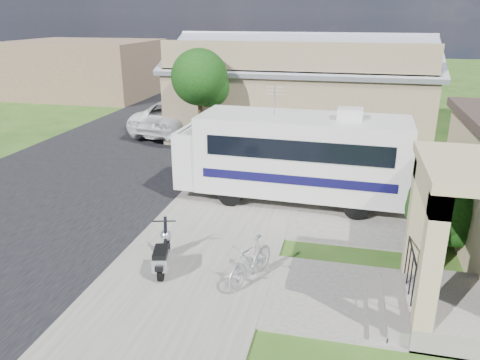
% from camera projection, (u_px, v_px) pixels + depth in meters
% --- Properties ---
extents(ground, '(120.00, 120.00, 0.00)m').
position_uv_depth(ground, '(237.00, 262.00, 11.80)').
color(ground, '#224312').
extents(street_slab, '(9.00, 80.00, 0.02)m').
position_uv_depth(street_slab, '(135.00, 143.00, 22.58)').
color(street_slab, black).
rests_on(street_slab, ground).
extents(sidewalk_slab, '(4.00, 80.00, 0.06)m').
position_uv_depth(sidewalk_slab, '(267.00, 151.00, 21.17)').
color(sidewalk_slab, '#5D5C54').
rests_on(sidewalk_slab, ground).
extents(driveway_slab, '(7.00, 6.00, 0.05)m').
position_uv_depth(driveway_slab, '(312.00, 201.00, 15.59)').
color(driveway_slab, '#5D5C54').
rests_on(driveway_slab, ground).
extents(walk_slab, '(4.00, 3.00, 0.05)m').
position_uv_depth(walk_slab, '(359.00, 300.00, 10.23)').
color(walk_slab, '#5D5C54').
rests_on(walk_slab, ground).
extents(warehouse, '(12.50, 8.40, 5.04)m').
position_uv_depth(warehouse, '(301.00, 94.00, 23.92)').
color(warehouse, '#756249').
rests_on(warehouse, ground).
extents(distant_bldg_far, '(10.00, 8.00, 4.00)m').
position_uv_depth(distant_bldg_far, '(85.00, 68.00, 34.95)').
color(distant_bldg_far, brown).
rests_on(distant_bldg_far, ground).
extents(distant_bldg_near, '(8.00, 7.00, 3.20)m').
position_uv_depth(distant_bldg_near, '(170.00, 60.00, 45.64)').
color(distant_bldg_near, '#756249').
rests_on(distant_bldg_near, ground).
extents(street_tree_a, '(2.44, 2.40, 4.58)m').
position_uv_depth(street_tree_a, '(202.00, 80.00, 19.79)').
color(street_tree_a, black).
rests_on(street_tree_a, ground).
extents(street_tree_b, '(2.44, 2.40, 4.73)m').
position_uv_depth(street_tree_b, '(251.00, 56.00, 28.90)').
color(street_tree_b, black).
rests_on(street_tree_b, ground).
extents(street_tree_c, '(2.44, 2.40, 4.42)m').
position_uv_depth(street_tree_c, '(275.00, 50.00, 37.24)').
color(street_tree_c, black).
rests_on(street_tree_c, ground).
extents(motorhome, '(7.42, 2.59, 3.77)m').
position_uv_depth(motorhome, '(293.00, 154.00, 15.14)').
color(motorhome, beige).
rests_on(motorhome, ground).
extents(shrub, '(2.21, 2.11, 2.71)m').
position_uv_depth(shrub, '(450.00, 200.00, 12.04)').
color(shrub, black).
rests_on(shrub, ground).
extents(scooter, '(0.76, 1.63, 1.09)m').
position_uv_depth(scooter, '(163.00, 254.00, 11.21)').
color(scooter, black).
rests_on(scooter, ground).
extents(bicycle, '(1.10, 1.81, 1.05)m').
position_uv_depth(bicycle, '(251.00, 263.00, 10.74)').
color(bicycle, '#B5B6BD').
rests_on(bicycle, ground).
extents(pickup_truck, '(4.08, 6.79, 1.76)m').
position_uv_depth(pickup_truck, '(183.00, 115.00, 24.41)').
color(pickup_truck, silver).
rests_on(pickup_truck, ground).
extents(van, '(2.80, 5.75, 1.61)m').
position_uv_depth(van, '(215.00, 95.00, 30.85)').
color(van, silver).
rests_on(van, ground).
extents(garden_hose, '(0.37, 0.37, 0.17)m').
position_uv_depth(garden_hose, '(394.00, 288.00, 10.57)').
color(garden_hose, '#125A18').
rests_on(garden_hose, ground).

